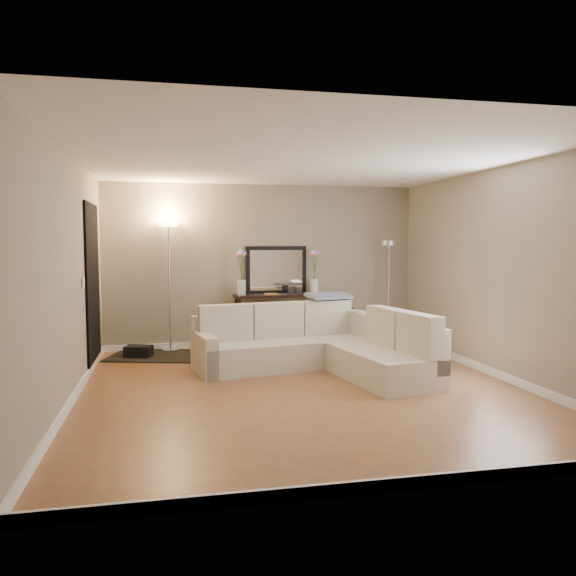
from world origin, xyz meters
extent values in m
cube|color=#935B35|center=(0.00, 0.00, -0.01)|extent=(5.00, 5.50, 0.01)
cube|color=white|center=(0.00, 0.00, 2.60)|extent=(5.00, 5.50, 0.01)
cube|color=gray|center=(0.00, 2.76, 1.30)|extent=(5.00, 0.02, 2.60)
cube|color=gray|center=(0.00, -2.76, 1.30)|extent=(5.00, 0.02, 2.60)
cube|color=gray|center=(-2.51, 0.00, 1.30)|extent=(0.02, 5.50, 2.60)
cube|color=gray|center=(2.51, 0.00, 1.30)|extent=(0.02, 5.50, 2.60)
cube|color=white|center=(0.00, 2.73, 0.05)|extent=(5.00, 0.03, 0.10)
cube|color=white|center=(0.00, -2.73, 0.05)|extent=(5.00, 0.03, 0.10)
cube|color=white|center=(-2.48, 0.00, 0.05)|extent=(0.03, 5.50, 0.10)
cube|color=white|center=(2.48, 0.00, 0.05)|extent=(0.03, 5.50, 0.10)
cube|color=black|center=(-2.48, 1.70, 1.10)|extent=(0.02, 1.20, 2.20)
cube|color=white|center=(-2.48, 0.85, 1.20)|extent=(0.02, 0.08, 0.12)
cube|color=beige|center=(0.06, 1.17, 0.19)|extent=(2.53, 1.26, 0.37)
cube|color=beige|center=(0.00, 1.49, 0.45)|extent=(2.41, 0.62, 0.52)
cube|color=beige|center=(-1.06, 0.96, 0.26)|extent=(0.32, 0.85, 0.52)
cube|color=beige|center=(1.05, 0.17, 0.19)|extent=(1.09, 1.62, 0.37)
cube|color=beige|center=(1.29, 0.64, 0.45)|extent=(0.61, 2.32, 0.52)
cube|color=beige|center=(-0.76, 1.24, 0.61)|extent=(0.75, 0.33, 0.48)
cube|color=beige|center=(-0.03, 1.38, 0.61)|extent=(0.75, 0.33, 0.48)
cube|color=beige|center=(0.70, 1.51, 0.61)|extent=(0.75, 0.33, 0.48)
cube|color=beige|center=(1.21, 0.48, 0.61)|extent=(0.32, 0.70, 0.48)
cube|color=beige|center=(1.34, -0.20, 0.61)|extent=(0.32, 0.70, 0.48)
cube|color=slate|center=(0.75, 1.54, 0.92)|extent=(0.68, 0.49, 0.08)
cube|color=black|center=(0.21, 2.54, 0.84)|extent=(1.41, 0.41, 0.04)
cube|color=black|center=(-0.43, 2.37, 0.41)|extent=(0.05, 0.05, 0.82)
cube|color=black|center=(-0.44, 2.67, 0.41)|extent=(0.05, 0.05, 0.82)
cube|color=black|center=(0.86, 2.40, 0.41)|extent=(0.05, 0.05, 0.82)
cube|color=black|center=(0.85, 2.70, 0.41)|extent=(0.05, 0.05, 0.82)
cube|color=black|center=(0.21, 2.54, 0.19)|extent=(1.32, 0.38, 0.03)
cube|color=#BF3333|center=(-0.37, 2.52, 0.31)|extent=(0.04, 0.17, 0.20)
cube|color=#3359A5|center=(-0.32, 2.52, 0.32)|extent=(0.04, 0.17, 0.23)
cube|color=gold|center=(-0.27, 2.53, 0.33)|extent=(0.05, 0.17, 0.25)
cube|color=#3F7F4C|center=(-0.22, 2.53, 0.31)|extent=(0.06, 0.17, 0.20)
cube|color=#994C99|center=(-0.17, 2.53, 0.32)|extent=(0.04, 0.17, 0.23)
cube|color=orange|center=(-0.12, 2.53, 0.33)|extent=(0.04, 0.17, 0.25)
cube|color=#262626|center=(-0.07, 2.53, 0.31)|extent=(0.05, 0.17, 0.20)
cube|color=#4C99B2|center=(-0.01, 2.53, 0.32)|extent=(0.06, 0.17, 0.23)
cube|color=#B2A58C|center=(0.04, 2.53, 0.33)|extent=(0.04, 0.17, 0.25)
cube|color=brown|center=(0.08, 2.53, 0.31)|extent=(0.04, 0.17, 0.20)
cube|color=navy|center=(0.13, 2.54, 0.32)|extent=(0.05, 0.17, 0.23)
cube|color=gold|center=(0.19, 2.54, 0.33)|extent=(0.06, 0.17, 0.25)
cube|color=black|center=(0.21, 2.72, 1.23)|extent=(0.99, 0.07, 0.78)
cube|color=white|center=(0.21, 2.70, 1.23)|extent=(0.86, 0.03, 0.65)
cube|color=orange|center=(0.09, 2.50, 0.86)|extent=(0.20, 0.13, 0.04)
cube|color=black|center=(0.41, 2.49, 0.91)|extent=(0.11, 0.02, 0.14)
cube|color=black|center=(0.54, 2.49, 0.89)|extent=(0.09, 0.02, 0.12)
cylinder|color=silver|center=(-0.38, 2.52, 0.96)|extent=(0.13, 0.13, 0.26)
cylinder|color=#38722D|center=(-0.40, 2.52, 1.27)|extent=(0.11, 0.01, 0.44)
sphere|color=#E5598C|center=(-0.42, 2.52, 1.49)|extent=(0.08, 0.08, 0.08)
cylinder|color=#38722D|center=(-0.39, 2.52, 1.28)|extent=(0.06, 0.01, 0.47)
sphere|color=white|center=(-0.40, 2.52, 1.51)|extent=(0.08, 0.08, 0.08)
cylinder|color=#38722D|center=(-0.38, 2.52, 1.29)|extent=(0.01, 0.01, 0.50)
sphere|color=#598CE5|center=(-0.38, 2.52, 1.54)|extent=(0.08, 0.08, 0.08)
cylinder|color=#38722D|center=(-0.37, 2.52, 1.27)|extent=(0.06, 0.01, 0.45)
sphere|color=#E58C4C|center=(-0.35, 2.52, 1.49)|extent=(0.08, 0.08, 0.08)
cylinder|color=#38722D|center=(-0.36, 2.52, 1.28)|extent=(0.11, 0.01, 0.46)
sphere|color=#D866B2|center=(-0.33, 2.53, 1.51)|extent=(0.08, 0.08, 0.08)
cylinder|color=silver|center=(0.81, 2.55, 0.96)|extent=(0.13, 0.13, 0.26)
cylinder|color=#38722D|center=(0.79, 2.55, 1.27)|extent=(0.11, 0.01, 0.44)
sphere|color=#E5598C|center=(0.77, 2.55, 1.49)|extent=(0.08, 0.08, 0.08)
cylinder|color=#38722D|center=(0.80, 2.55, 1.28)|extent=(0.06, 0.01, 0.47)
sphere|color=white|center=(0.79, 2.55, 1.51)|extent=(0.08, 0.08, 0.08)
cylinder|color=#38722D|center=(0.81, 2.55, 1.29)|extent=(0.01, 0.01, 0.50)
sphere|color=#598CE5|center=(0.81, 2.55, 1.54)|extent=(0.08, 0.08, 0.08)
cylinder|color=#38722D|center=(0.82, 2.55, 1.27)|extent=(0.06, 0.01, 0.45)
sphere|color=#E58C4C|center=(0.83, 2.55, 1.49)|extent=(0.08, 0.08, 0.08)
cylinder|color=#38722D|center=(0.83, 2.55, 1.28)|extent=(0.11, 0.01, 0.46)
sphere|color=#D866B2|center=(0.85, 2.55, 1.51)|extent=(0.08, 0.08, 0.08)
cylinder|color=silver|center=(-1.48, 2.61, 0.02)|extent=(0.32, 0.32, 0.03)
cylinder|color=silver|center=(-1.48, 2.61, 0.97)|extent=(0.04, 0.04, 1.91)
cylinder|color=#FFBF72|center=(-1.48, 2.61, 1.97)|extent=(0.35, 0.35, 0.09)
cylinder|color=silver|center=(1.99, 2.35, 0.01)|extent=(0.25, 0.25, 0.03)
cylinder|color=silver|center=(1.99, 2.35, 0.83)|extent=(0.03, 0.03, 1.62)
cylinder|color=silver|center=(1.99, 2.35, 1.67)|extent=(0.27, 0.27, 0.07)
cube|color=black|center=(-1.69, 2.27, 0.01)|extent=(1.53, 1.31, 0.02)
cube|color=black|center=(-1.94, 2.21, 0.05)|extent=(0.43, 0.35, 0.24)
camera|label=1|loc=(-1.48, -6.16, 1.67)|focal=35.00mm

